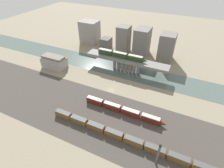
{
  "coord_description": "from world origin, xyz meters",
  "views": [
    {
      "loc": [
        38.5,
        -81.06,
        71.6
      ],
      "look_at": [
        0.0,
        1.06,
        4.07
      ],
      "focal_mm": 28.0,
      "sensor_mm": 36.0,
      "label": 1
    }
  ],
  "objects_px": {
    "train_on_bridge": "(121,55)",
    "signal_tower": "(158,154)",
    "train_yard_near": "(126,138)",
    "warehouse_building": "(54,62)",
    "train_yard_mid": "(123,110)"
  },
  "relations": [
    {
      "from": "train_on_bridge",
      "to": "warehouse_building",
      "type": "relative_size",
      "value": 2.12
    },
    {
      "from": "train_on_bridge",
      "to": "signal_tower",
      "type": "bearing_deg",
      "value": -56.07
    },
    {
      "from": "train_yard_near",
      "to": "warehouse_building",
      "type": "relative_size",
      "value": 4.59
    },
    {
      "from": "train_on_bridge",
      "to": "train_yard_mid",
      "type": "distance_m",
      "value": 47.06
    },
    {
      "from": "train_yard_mid",
      "to": "warehouse_building",
      "type": "xyz_separation_m",
      "value": [
        -67.18,
        23.22,
        2.64
      ]
    },
    {
      "from": "train_on_bridge",
      "to": "signal_tower",
      "type": "xyz_separation_m",
      "value": [
        42.64,
        -63.4,
        -5.59
      ]
    },
    {
      "from": "train_yard_near",
      "to": "train_yard_mid",
      "type": "xyz_separation_m",
      "value": [
        -8.37,
        16.4,
        0.26
      ]
    },
    {
      "from": "train_on_bridge",
      "to": "signal_tower",
      "type": "relative_size",
      "value": 2.91
    },
    {
      "from": "signal_tower",
      "to": "train_yard_near",
      "type": "bearing_deg",
      "value": 162.1
    },
    {
      "from": "signal_tower",
      "to": "train_on_bridge",
      "type": "bearing_deg",
      "value": 123.93
    },
    {
      "from": "train_on_bridge",
      "to": "train_yard_mid",
      "type": "bearing_deg",
      "value": -65.96
    },
    {
      "from": "train_yard_near",
      "to": "signal_tower",
      "type": "relative_size",
      "value": 6.3
    },
    {
      "from": "train_yard_near",
      "to": "warehouse_building",
      "type": "bearing_deg",
      "value": 152.32
    },
    {
      "from": "train_yard_near",
      "to": "signal_tower",
      "type": "xyz_separation_m",
      "value": [
        15.55,
        -5.02,
        4.81
      ]
    },
    {
      "from": "train_yard_near",
      "to": "warehouse_building",
      "type": "xyz_separation_m",
      "value": [
        -75.55,
        39.63,
        2.91
      ]
    }
  ]
}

